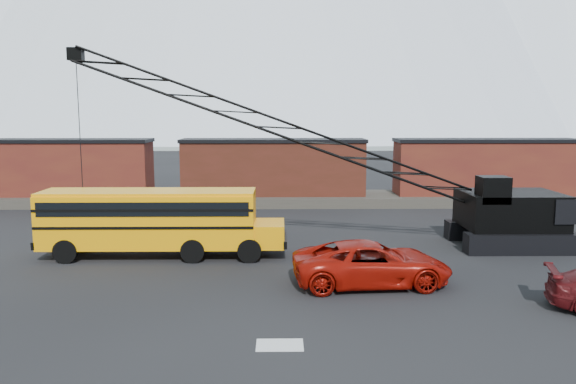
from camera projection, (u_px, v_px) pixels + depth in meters
ground at (266, 300)px, 20.58m from camera, size 160.00×160.00×0.00m
gravel_berm at (274, 199)px, 42.31m from camera, size 120.00×5.00×0.70m
boxcar_west_near at (59, 167)px, 41.75m from camera, size 13.70×3.10×4.17m
boxcar_mid at (273, 167)px, 41.96m from camera, size 13.70×3.10×4.17m
boxcar_east_near at (486, 167)px, 42.17m from camera, size 13.70×3.10×4.17m
snow_patch at (280, 345)px, 16.62m from camera, size 1.40×0.90×0.02m
school_bus at (157, 220)px, 26.61m from camera, size 11.65×2.65×3.19m
red_pickup at (372, 263)px, 22.35m from camera, size 6.48×3.36×1.75m
crawler_crane at (310, 139)px, 27.86m from camera, size 24.73×4.20×10.08m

